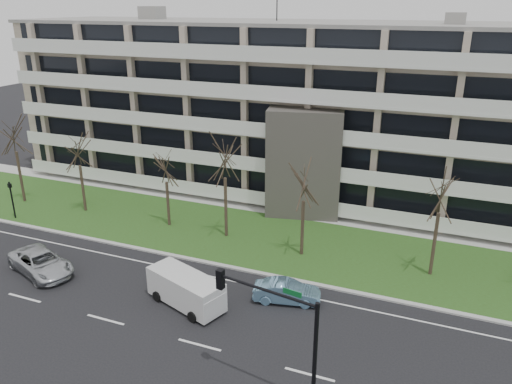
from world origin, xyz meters
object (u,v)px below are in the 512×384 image
at_px(blue_sedan, 287,292).
at_px(traffic_signal, 280,329).
at_px(pedestrian_signal, 11,195).
at_px(white_van, 186,288).
at_px(silver_pickup, 41,263).

bearing_deg(blue_sedan, traffic_signal, -176.89).
bearing_deg(pedestrian_signal, traffic_signal, -2.87).
bearing_deg(white_van, pedestrian_signal, -177.07).
bearing_deg(traffic_signal, blue_sedan, 115.54).
relative_size(traffic_signal, pedestrian_signal, 1.82).
xyz_separation_m(traffic_signal, pedestrian_signal, (-27.09, 10.96, -1.75)).
distance_m(blue_sedan, white_van, 5.97).
relative_size(silver_pickup, blue_sedan, 1.33).
bearing_deg(silver_pickup, traffic_signal, -85.39).
bearing_deg(silver_pickup, white_van, -69.24).
height_order(white_van, pedestrian_signal, pedestrian_signal).
bearing_deg(blue_sedan, pedestrian_signal, 69.62).
bearing_deg(blue_sedan, silver_pickup, 86.95).
relative_size(blue_sedan, white_van, 0.75).
height_order(traffic_signal, pedestrian_signal, traffic_signal).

